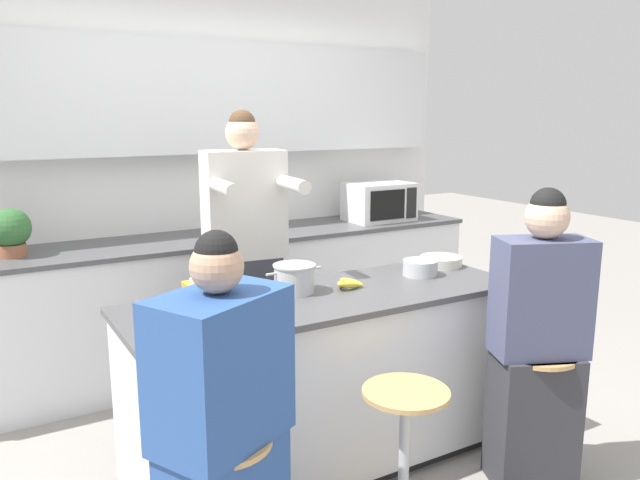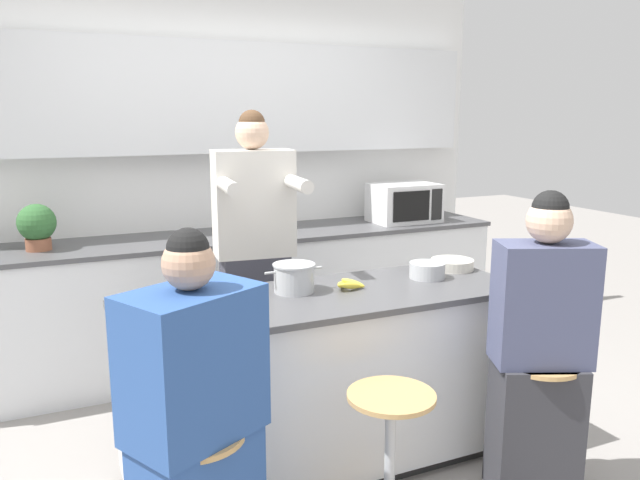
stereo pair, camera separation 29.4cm
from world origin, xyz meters
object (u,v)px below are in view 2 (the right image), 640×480
Objects in this scene: banana_bunch at (348,284)px; person_wrapped_blanket at (196,435)px; kitchen_island at (326,380)px; potted_plant at (37,225)px; juice_carton at (188,296)px; microwave at (404,203)px; coffee_cup_near at (203,313)px; person_cooking at (255,271)px; person_seated_near at (539,362)px; bar_stool_rightmost at (536,425)px; cooking_pot at (294,278)px; bar_stool_center at (390,464)px; fruit_bowl at (427,270)px.

person_wrapped_blanket is at bearing -144.74° from banana_bunch.
potted_plant is at bearing 129.90° from kitchen_island.
juice_carton is at bearing -176.28° from banana_bunch.
microwave reaches higher than banana_bunch.
potted_plant is at bearing 109.82° from coffee_cup_near.
person_seated_near is at bearing -48.35° from person_cooking.
person_seated_near is (-0.02, -0.01, 0.31)m from bar_stool_rightmost.
cooking_pot is at bearing 138.42° from kitchen_island.
banana_bunch is 0.79m from juice_carton.
person_wrapped_blanket is 2.16m from potted_plant.
coffee_cup_near is at bearing -173.90° from person_seated_near.
cooking_pot reaches higher than kitchen_island.
person_wrapped_blanket reaches higher than coffee_cup_near.
person_cooking reaches higher than bar_stool_rightmost.
potted_plant is (-1.22, 2.07, 0.73)m from bar_stool_center.
microwave is at bearing 75.11° from bar_stool_rightmost.
banana_bunch is (0.25, -0.07, -0.04)m from cooking_pot.
cooking_pot reaches higher than bar_stool_rightmost.
kitchen_island is at bearing 142.14° from bar_stool_rightmost.
bar_stool_rightmost is 2.96m from potted_plant.
bar_stool_center is 0.47× the size of person_wrapped_blanket.
banana_bunch is at bearing 15.51° from coffee_cup_near.
potted_plant reaches higher than kitchen_island.
coffee_cup_near is 0.42× the size of potted_plant.
person_seated_near is 1.17m from cooking_pot.
potted_plant reaches higher than cooking_pot.
coffee_cup_near is 1.75m from potted_plant.
juice_carton is at bearing -176.63° from fruit_bowl.
kitchen_island is 16.49× the size of coffee_cup_near.
banana_bunch is 0.34× the size of microwave.
person_seated_near is 0.74m from fruit_bowl.
bar_stool_rightmost is 1.58m from person_wrapped_blanket.
bar_stool_center is 2.19× the size of cooking_pot.
fruit_bowl is 0.47m from banana_bunch.
potted_plant reaches higher than coffee_cup_near.
fruit_bowl reaches higher than bar_stool_center.
bar_stool_center is at bearing -59.48° from potted_plant.
person_wrapped_blanket is 0.68m from juice_carton.
bar_stool_center is 0.83m from person_wrapped_blanket.
bar_stool_rightmost is 3.76× the size of juice_carton.
potted_plant is (-1.99, 2.06, 0.73)m from bar_stool_rightmost.
coffee_cup_near is 0.69× the size of juice_carton.
kitchen_island is 6.61× the size of cooking_pot.
person_wrapped_blanket is 7.42× the size of fruit_bowl.
bar_stool_center is 5.45× the size of coffee_cup_near.
juice_carton is 2.43m from microwave.
potted_plant is at bearing 157.02° from person_seated_near.
bar_stool_center is 2.51m from potted_plant.
kitchen_island is 0.78m from person_cooking.
cooking_pot is at bearing 12.99° from juice_carton.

